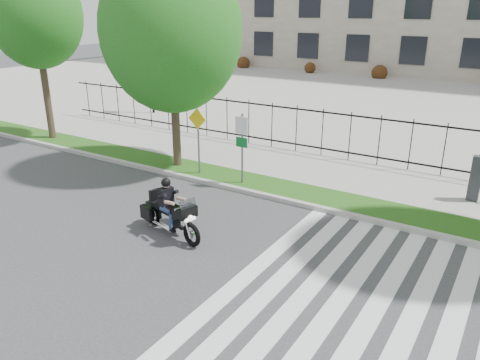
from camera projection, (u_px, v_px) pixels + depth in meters
The scene contains 13 objects.
ground at pixel (186, 245), 12.66m from camera, with size 120.00×120.00×0.00m, color #363639.
curb at pixel (261, 195), 15.88m from camera, with size 60.00×0.20×0.15m, color #A3A099.
grass_verge at pixel (273, 187), 16.56m from camera, with size 60.00×1.50×0.15m, color #215114.
sidewalk at pixel (303, 168), 18.54m from camera, with size 60.00×3.50×0.15m, color #9A9890.
plaza at pixel (411, 99), 32.46m from camera, with size 80.00×34.00×0.10m, color #9A9890.
crosswalk_stripes at pixel (359, 301), 10.24m from camera, with size 5.70×8.00×0.01m, color silver, non-canonical shape.
iron_fence at pixel (322, 132), 19.55m from camera, with size 30.00×0.06×2.00m, color black, non-canonical shape.
lamp_post_left at pixel (150, 60), 27.07m from camera, with size 1.06×0.70×4.25m.
street_tree_0 at pixel (35, 15), 20.66m from camera, with size 4.10×4.10×7.95m.
street_tree_1 at pixel (171, 31), 16.93m from camera, with size 5.18×5.18×8.09m.
sign_pole_regulatory at pixel (242, 140), 16.22m from camera, with size 0.50×0.09×2.50m.
sign_pole_warning at pixel (198, 132), 17.18m from camera, with size 0.78×0.09×2.49m.
motorcycle_rider at pixel (170, 213), 13.08m from camera, with size 2.53×1.12×1.99m.
Camera 1 is at (7.25, -8.73, 6.06)m, focal length 35.00 mm.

